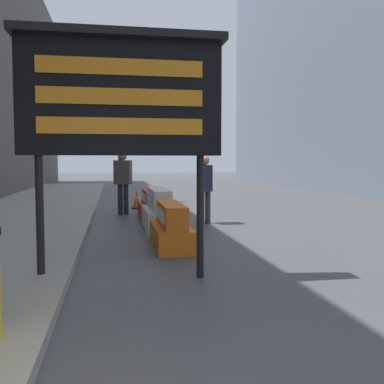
% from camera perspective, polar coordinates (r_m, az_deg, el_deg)
% --- Properties ---
extents(message_board, '(2.70, 0.36, 3.21)m').
position_cam_1_polar(message_board, '(5.93, -8.97, 11.91)').
color(message_board, black).
rests_on(message_board, ground_plane).
extents(jersey_barrier_orange_near, '(0.63, 1.72, 0.81)m').
position_cam_1_polar(jersey_barrier_orange_near, '(8.18, -2.67, -4.61)').
color(jersey_barrier_orange_near, orange).
rests_on(jersey_barrier_orange_near, ground_plane).
extents(jersey_barrier_white, '(0.65, 2.18, 0.94)m').
position_cam_1_polar(jersey_barrier_white, '(10.48, -4.29, -2.42)').
color(jersey_barrier_white, silver).
rests_on(jersey_barrier_white, ground_plane).
extents(jersey_barrier_red_striped, '(0.64, 1.84, 0.76)m').
position_cam_1_polar(jersey_barrier_red_striped, '(12.64, -5.26, -1.69)').
color(jersey_barrier_red_striped, red).
rests_on(jersey_barrier_red_striped, ground_plane).
extents(traffic_cone_near, '(0.36, 0.36, 0.64)m').
position_cam_1_polar(traffic_cone_near, '(15.01, -6.98, -0.91)').
color(traffic_cone_near, black).
rests_on(traffic_cone_near, ground_plane).
extents(traffic_light_near_curb, '(0.28, 0.44, 4.33)m').
position_cam_1_polar(traffic_light_near_curb, '(17.41, -9.22, 9.00)').
color(traffic_light_near_curb, '#2D2D30').
rests_on(traffic_light_near_curb, ground_plane).
extents(pedestrian_worker, '(0.55, 0.44, 1.84)m').
position_cam_1_polar(pedestrian_worker, '(13.39, -8.77, 1.82)').
color(pedestrian_worker, '#23283D').
rests_on(pedestrian_worker, ground_plane).
extents(pedestrian_passerby, '(0.31, 0.47, 1.70)m').
position_cam_1_polar(pedestrian_passerby, '(11.23, 1.64, 1.05)').
color(pedestrian_passerby, '#333338').
rests_on(pedestrian_passerby, ground_plane).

